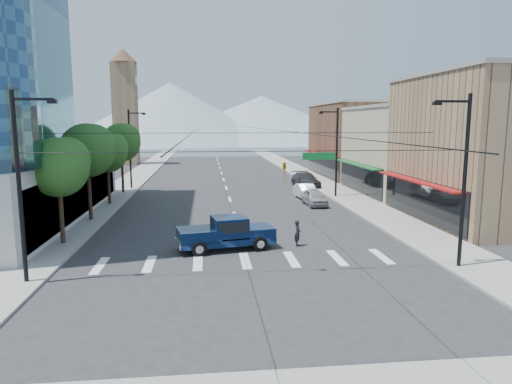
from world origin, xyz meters
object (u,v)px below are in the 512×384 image
at_px(parked_car_near, 314,197).
at_px(parked_car_mid, 306,192).
at_px(parked_car_far, 306,180).
at_px(pickup_truck, 226,233).
at_px(pedestrian, 298,233).

bearing_deg(parked_car_near, parked_car_mid, 87.16).
bearing_deg(parked_car_far, parked_car_near, -103.10).
distance_m(parked_car_mid, parked_car_far, 8.62).
relative_size(pickup_truck, parked_car_far, 1.05).
bearing_deg(pickup_truck, pedestrian, -7.59).
bearing_deg(parked_car_mid, parked_car_far, 72.44).
bearing_deg(pickup_truck, parked_car_near, 46.68).
bearing_deg(parked_car_near, pickup_truck, -125.01).
bearing_deg(parked_car_far, parked_car_mid, -106.55).
bearing_deg(parked_car_near, pedestrian, -110.39).
relative_size(pedestrian, parked_car_mid, 0.36).
bearing_deg(pedestrian, parked_car_far, -0.12).
height_order(parked_car_near, parked_car_far, parked_car_far).
height_order(pickup_truck, parked_car_near, pickup_truck).
xyz_separation_m(parked_car_near, parked_car_mid, (0.00, 3.46, 0.01)).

